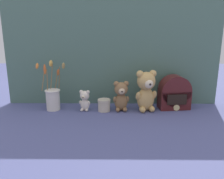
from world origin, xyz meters
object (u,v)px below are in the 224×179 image
(flower_vase, at_px, (53,97))
(decorative_tin_tall, at_px, (104,105))
(teddy_bear_medium, at_px, (121,95))
(teddy_bear_large, at_px, (146,90))
(vintage_radio, at_px, (174,94))
(teddy_bear_small, at_px, (85,100))

(flower_vase, height_order, decorative_tin_tall, flower_vase)
(teddy_bear_medium, bearing_deg, decorative_tin_tall, -175.39)
(decorative_tin_tall, bearing_deg, teddy_bear_large, 2.39)
(teddy_bear_large, height_order, flower_vase, flower_vase)
(teddy_bear_medium, height_order, vintage_radio, vintage_radio)
(teddy_bear_medium, height_order, flower_vase, flower_vase)
(teddy_bear_medium, height_order, decorative_tin_tall, teddy_bear_medium)
(teddy_bear_large, relative_size, teddy_bear_small, 1.93)
(teddy_bear_large, bearing_deg, teddy_bear_medium, -179.15)
(teddy_bear_small, bearing_deg, teddy_bear_large, 0.94)
(teddy_bear_medium, relative_size, decorative_tin_tall, 2.37)
(vintage_radio, bearing_deg, teddy_bear_medium, -172.74)
(teddy_bear_small, relative_size, vintage_radio, 0.61)
(flower_vase, distance_m, decorative_tin_tall, 0.33)
(vintage_radio, relative_size, decorative_tin_tall, 2.71)
(flower_vase, bearing_deg, vintage_radio, 2.19)
(vintage_radio, bearing_deg, teddy_bear_large, -167.58)
(teddy_bear_medium, height_order, teddy_bear_small, teddy_bear_medium)
(teddy_bear_medium, xyz_separation_m, teddy_bear_small, (-0.23, -0.00, -0.03))
(flower_vase, bearing_deg, teddy_bear_large, -1.14)
(teddy_bear_large, distance_m, decorative_tin_tall, 0.28)
(teddy_bear_large, xyz_separation_m, teddy_bear_small, (-0.39, -0.01, -0.07))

